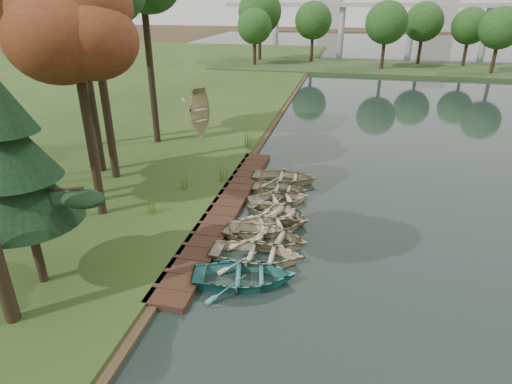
% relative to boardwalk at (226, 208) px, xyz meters
% --- Properties ---
extents(ground, '(300.00, 300.00, 0.00)m').
position_rel_boardwalk_xyz_m(ground, '(1.60, 0.00, -0.15)').
color(ground, '#3D2F1D').
extents(boardwalk, '(1.60, 16.00, 0.30)m').
position_rel_boardwalk_xyz_m(boardwalk, '(0.00, 0.00, 0.00)').
color(boardwalk, '#361F14').
rests_on(boardwalk, ground).
extents(peninsula, '(50.00, 14.00, 0.45)m').
position_rel_boardwalk_xyz_m(peninsula, '(9.60, 50.00, 0.08)').
color(peninsula, '#2C411D').
rests_on(peninsula, ground).
extents(far_trees, '(45.60, 5.60, 8.80)m').
position_rel_boardwalk_xyz_m(far_trees, '(6.27, 50.00, 6.28)').
color(far_trees, black).
rests_on(far_trees, peninsula).
extents(bridge, '(95.90, 4.00, 8.60)m').
position_rel_boardwalk_xyz_m(bridge, '(13.91, 120.00, 6.93)').
color(bridge, '#A5A5A0').
rests_on(bridge, ground).
extents(building_a, '(10.00, 8.00, 18.00)m').
position_rel_boardwalk_xyz_m(building_a, '(31.60, 140.00, 8.85)').
color(building_a, '#A5A5A0').
rests_on(building_a, ground).
extents(building_b, '(8.00, 8.00, 12.00)m').
position_rel_boardwalk_xyz_m(building_b, '(-3.40, 145.00, 5.85)').
color(building_b, '#A5A5A0').
rests_on(building_b, ground).
extents(rowboat_0, '(4.46, 3.59, 0.82)m').
position_rel_boardwalk_xyz_m(rowboat_0, '(2.41, -5.81, 0.31)').
color(rowboat_0, '#2B7874').
rests_on(rowboat_0, water).
extents(rowboat_1, '(3.96, 2.89, 0.80)m').
position_rel_boardwalk_xyz_m(rowboat_1, '(2.54, -4.22, 0.30)').
color(rowboat_1, '#C1B38C').
rests_on(rowboat_1, water).
extents(rowboat_2, '(4.28, 3.39, 0.80)m').
position_rel_boardwalk_xyz_m(rowboat_2, '(2.62, -2.72, 0.30)').
color(rowboat_2, '#C1B38C').
rests_on(rowboat_2, water).
extents(rowboat_3, '(4.29, 3.72, 0.75)m').
position_rel_boardwalk_xyz_m(rowboat_3, '(2.52, -1.72, 0.27)').
color(rowboat_3, '#C1B38C').
rests_on(rowboat_3, water).
extents(rowboat_4, '(4.07, 3.59, 0.70)m').
position_rel_boardwalk_xyz_m(rowboat_4, '(2.80, -0.28, 0.25)').
color(rowboat_4, '#C1B38C').
rests_on(rowboat_4, water).
extents(rowboat_5, '(4.00, 3.54, 0.69)m').
position_rel_boardwalk_xyz_m(rowboat_5, '(2.55, 1.30, 0.24)').
color(rowboat_5, '#C1B38C').
rests_on(rowboat_5, water).
extents(rowboat_6, '(3.06, 2.19, 0.63)m').
position_rel_boardwalk_xyz_m(rowboat_6, '(2.37, 2.66, 0.22)').
color(rowboat_6, '#C1B38C').
rests_on(rowboat_6, water).
extents(rowboat_7, '(3.88, 2.83, 0.79)m').
position_rel_boardwalk_xyz_m(rowboat_7, '(2.39, 4.23, 0.29)').
color(rowboat_7, '#C1B38C').
rests_on(rowboat_7, water).
extents(stored_rowboat, '(4.56, 4.32, 0.77)m').
position_rel_boardwalk_xyz_m(stored_rowboat, '(-5.08, 10.84, 0.53)').
color(stored_rowboat, '#C1B38C').
rests_on(stored_rowboat, bank).
extents(tree_2, '(3.89, 3.89, 10.29)m').
position_rel_boardwalk_xyz_m(tree_2, '(-5.73, -2.08, 8.66)').
color(tree_2, black).
rests_on(tree_2, bank).
extents(pine_tree, '(3.80, 3.80, 7.66)m').
position_rel_boardwalk_xyz_m(pine_tree, '(-4.93, -7.60, 4.75)').
color(pine_tree, black).
rests_on(pine_tree, bank).
extents(reeds_0, '(0.60, 0.60, 1.09)m').
position_rel_boardwalk_xyz_m(reeds_0, '(-3.28, -1.66, 0.69)').
color(reeds_0, '#3F661E').
rests_on(reeds_0, bank).
extents(reeds_1, '(0.60, 0.60, 1.04)m').
position_rel_boardwalk_xyz_m(reeds_1, '(-1.00, 3.13, 0.67)').
color(reeds_1, '#3F661E').
rests_on(reeds_1, bank).
extents(reeds_2, '(0.60, 0.60, 0.97)m').
position_rel_boardwalk_xyz_m(reeds_2, '(-2.76, 1.56, 0.64)').
color(reeds_2, '#3F661E').
rests_on(reeds_2, bank).
extents(reeds_3, '(0.60, 0.60, 1.10)m').
position_rel_boardwalk_xyz_m(reeds_3, '(-1.00, 9.08, 0.70)').
color(reeds_3, '#3F661E').
rests_on(reeds_3, bank).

